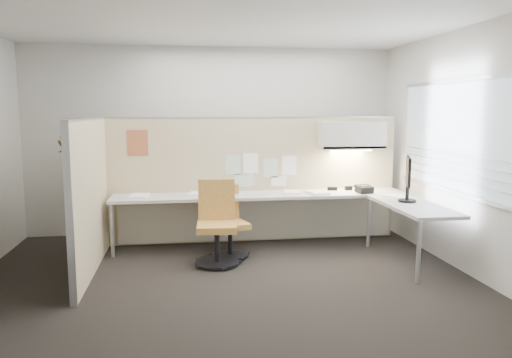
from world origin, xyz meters
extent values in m
cube|color=black|center=(0.00, 0.00, -0.01)|extent=(5.50, 4.50, 0.01)
cube|color=white|center=(0.00, 0.00, 2.80)|extent=(5.50, 4.50, 0.01)
cube|color=beige|center=(0.00, 2.25, 1.40)|extent=(5.50, 0.02, 2.80)
cube|color=beige|center=(0.00, -2.25, 1.40)|extent=(5.50, 0.02, 2.80)
cube|color=beige|center=(2.75, 0.00, 1.40)|extent=(0.02, 4.50, 2.80)
cube|color=#AABAC5|center=(2.73, 0.00, 1.55)|extent=(0.01, 2.80, 1.30)
cube|color=#C4B588|center=(0.55, 1.60, 0.88)|extent=(4.10, 0.06, 1.75)
cube|color=#C4B588|center=(-1.50, 0.50, 0.88)|extent=(0.06, 2.20, 1.75)
cube|color=beige|center=(0.60, 1.27, 0.71)|extent=(4.00, 0.60, 0.04)
cube|color=beige|center=(2.30, 0.23, 0.71)|extent=(0.60, 1.47, 0.04)
cube|color=beige|center=(0.60, 1.54, 0.34)|extent=(3.90, 0.02, 0.64)
cylinder|color=#A5A8AA|center=(-1.35, 1.02, 0.34)|extent=(0.05, 0.05, 0.69)
cylinder|color=#A5A8AA|center=(2.05, -0.45, 0.34)|extent=(0.05, 0.05, 0.69)
cylinder|color=#A5A8AA|center=(2.05, 1.02, 0.34)|extent=(0.05, 0.05, 0.69)
cube|color=beige|center=(1.90, 1.39, 1.51)|extent=(0.90, 0.36, 0.38)
cube|color=#FFEABF|center=(1.90, 1.39, 1.30)|extent=(0.60, 0.06, 0.02)
cube|color=#8CBF8C|center=(0.25, 1.57, 1.10)|extent=(0.21, 0.00, 0.28)
cube|color=white|center=(0.50, 1.57, 1.12)|extent=(0.21, 0.00, 0.28)
cube|color=#8CBF8C|center=(0.78, 1.57, 1.05)|extent=(0.21, 0.00, 0.28)
cube|color=white|center=(1.05, 1.57, 1.08)|extent=(0.21, 0.00, 0.28)
cube|color=#8CBF8C|center=(0.40, 1.57, 0.88)|extent=(0.28, 0.00, 0.18)
cube|color=white|center=(0.90, 1.57, 0.86)|extent=(0.21, 0.00, 0.14)
cube|color=orange|center=(-1.05, 1.57, 1.42)|extent=(0.28, 0.00, 0.35)
cylinder|color=black|center=(0.13, 0.81, 0.03)|extent=(0.47, 0.47, 0.03)
cylinder|color=black|center=(0.13, 0.81, 0.21)|extent=(0.05, 0.05, 0.36)
cube|color=#F4B25B|center=(0.13, 0.81, 0.42)|extent=(0.52, 0.52, 0.07)
cube|color=#F4B25B|center=(0.07, 1.00, 0.68)|extent=(0.40, 0.17, 0.45)
cylinder|color=black|center=(-0.06, 0.50, 0.03)|extent=(0.53, 0.53, 0.03)
cylinder|color=black|center=(-0.06, 0.50, 0.23)|extent=(0.06, 0.06, 0.41)
cube|color=#F4B25B|center=(-0.06, 0.50, 0.47)|extent=(0.50, 0.50, 0.08)
cube|color=#F4B25B|center=(-0.04, 0.73, 0.77)|extent=(0.45, 0.09, 0.51)
cylinder|color=black|center=(2.30, 0.41, 0.75)|extent=(0.22, 0.22, 0.02)
cylinder|color=black|center=(2.30, 0.41, 0.84)|extent=(0.04, 0.04, 0.20)
cube|color=black|center=(2.30, 0.41, 1.12)|extent=(0.23, 0.50, 0.35)
cube|color=black|center=(2.30, 0.41, 1.12)|extent=(0.18, 0.45, 0.31)
cube|color=black|center=(2.02, 1.14, 0.78)|extent=(0.23, 0.22, 0.12)
cylinder|color=black|center=(1.93, 1.16, 0.81)|extent=(0.06, 0.17, 0.04)
cube|color=black|center=(1.65, 1.41, 0.76)|extent=(0.15, 0.07, 0.05)
cube|color=black|center=(1.88, 1.40, 0.76)|extent=(0.10, 0.06, 0.06)
cube|color=silver|center=(-1.50, -0.23, 1.77)|extent=(0.14, 0.02, 0.02)
cylinder|color=silver|center=(-1.57, -0.23, 1.69)|extent=(0.02, 0.02, 0.14)
cube|color=#AD7F4C|center=(-1.57, -0.23, 1.56)|extent=(0.02, 0.45, 0.12)
cube|color=#AD7F4C|center=(-1.60, -0.20, 1.52)|extent=(0.02, 0.45, 0.12)
cube|color=#9997A1|center=(-1.58, -0.28, 0.91)|extent=(0.01, 0.07, 1.14)
cube|color=white|center=(-1.02, 1.26, 0.75)|extent=(0.26, 0.32, 0.03)
cube|color=white|center=(-0.26, 1.35, 0.74)|extent=(0.30, 0.35, 0.02)
cube|color=white|center=(0.15, 1.17, 0.75)|extent=(0.23, 0.30, 0.05)
cube|color=white|center=(1.04, 1.33, 0.74)|extent=(0.27, 0.33, 0.02)
cube|color=white|center=(1.36, 1.17, 0.75)|extent=(0.30, 0.35, 0.03)
cube|color=white|center=(2.32, 0.74, 0.74)|extent=(0.32, 0.36, 0.02)
camera|label=1|loc=(-0.44, -5.35, 1.85)|focal=35.00mm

